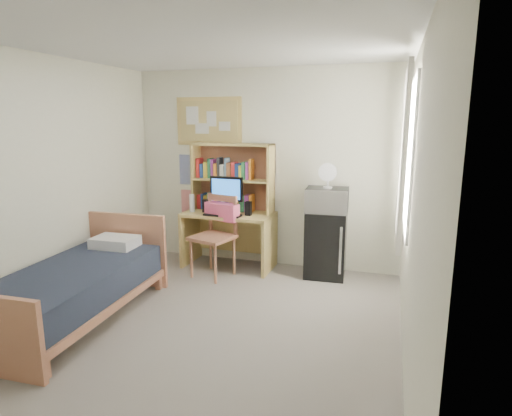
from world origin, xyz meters
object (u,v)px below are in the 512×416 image
(desk_chair, at_px, (212,237))
(bed, at_px, (74,294))
(speaker_right, at_px, (248,209))
(desk, at_px, (229,240))
(speaker_left, at_px, (206,206))
(microwave, at_px, (327,200))
(desk_fan, at_px, (328,177))
(monitor, at_px, (227,196))
(bulletin_board, at_px, (209,121))
(mini_fridge, at_px, (326,244))

(desk_chair, xyz_separation_m, bed, (-0.82, -1.53, -0.25))
(bed, xyz_separation_m, speaker_right, (1.18, 1.86, 0.56))
(desk, bearing_deg, speaker_left, -168.69)
(desk, bearing_deg, microwave, 2.65)
(desk, height_order, speaker_right, speaker_right)
(bed, distance_m, desk_fan, 3.09)
(desk_fan, bearing_deg, monitor, -179.40)
(bulletin_board, distance_m, speaker_left, 1.15)
(bed, distance_m, microwave, 3.01)
(monitor, relative_size, microwave, 0.94)
(desk, distance_m, speaker_left, 0.55)
(desk, height_order, desk_fan, desk_fan)
(mini_fridge, bearing_deg, desk_fan, -90.00)
(bulletin_board, bearing_deg, desk_chair, -65.25)
(bulletin_board, bearing_deg, monitor, -43.19)
(speaker_right, relative_size, desk_fan, 0.66)
(desk_fan, bearing_deg, desk, 177.93)
(bulletin_board, xyz_separation_m, desk_fan, (1.67, -0.27, -0.66))
(bed, xyz_separation_m, monitor, (0.88, 1.87, 0.71))
(mini_fridge, xyz_separation_m, desk_fan, (0.00, -0.02, 0.85))
(desk_chair, xyz_separation_m, mini_fridge, (1.34, 0.45, -0.10))
(mini_fridge, distance_m, speaker_left, 1.64)
(monitor, bearing_deg, mini_fridge, 6.20)
(desk_chair, bearing_deg, mini_fridge, 34.07)
(desk_chair, bearing_deg, speaker_left, 140.08)
(speaker_left, distance_m, microwave, 1.60)
(desk_chair, distance_m, bed, 1.75)
(bed, bearing_deg, bulletin_board, 74.80)
(desk_chair, bearing_deg, bed, -102.84)
(monitor, xyz_separation_m, speaker_left, (-0.30, 0.01, -0.15))
(bulletin_board, xyz_separation_m, monitor, (0.38, -0.36, -0.94))
(bulletin_board, distance_m, mini_fridge, 2.26)
(bulletin_board, relative_size, desk, 0.80)
(monitor, xyz_separation_m, speaker_right, (0.30, -0.01, -0.15))
(bulletin_board, distance_m, desk_fan, 1.81)
(bulletin_board, distance_m, desk, 1.63)
(mini_fridge, xyz_separation_m, monitor, (-1.29, -0.11, 0.56))
(bulletin_board, distance_m, bed, 2.82)
(desk_chair, relative_size, bed, 0.54)
(microwave, xyz_separation_m, desk_fan, (0.00, 0.00, 0.28))
(bulletin_board, bearing_deg, bed, -102.65)
(bulletin_board, bearing_deg, speaker_right, -28.21)
(desk, height_order, desk_chair, desk_chair)
(desk, xyz_separation_m, microwave, (1.28, 0.03, 0.61))
(bed, relative_size, desk_fan, 7.00)
(bulletin_board, bearing_deg, desk_fan, -9.16)
(bed, relative_size, speaker_right, 10.67)
(desk, xyz_separation_m, mini_fridge, (1.28, 0.05, 0.05))
(speaker_right, distance_m, desk_fan, 1.08)
(bulletin_board, height_order, microwave, bulletin_board)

